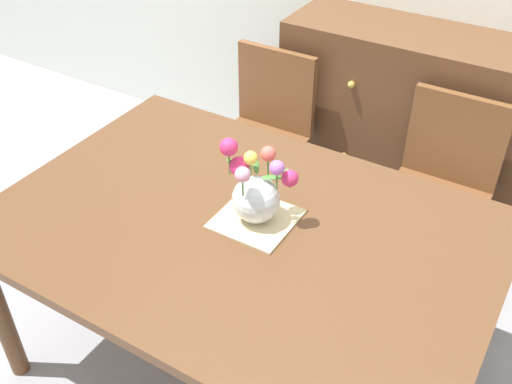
{
  "coord_description": "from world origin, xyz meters",
  "views": [
    {
      "loc": [
        0.84,
        -1.29,
        2.06
      ],
      "look_at": [
        0.03,
        0.05,
        0.87
      ],
      "focal_mm": 41.71,
      "sensor_mm": 36.0,
      "label": 1
    }
  ],
  "objects_px": {
    "dining_table": "(241,241)",
    "chair_left": "(265,128)",
    "dresser": "(420,131)",
    "chair_right": "(441,183)",
    "flower_vase": "(255,191)"
  },
  "relations": [
    {
      "from": "chair_left",
      "to": "dresser",
      "type": "distance_m",
      "value": 0.78
    },
    {
      "from": "dining_table",
      "to": "chair_left",
      "type": "height_order",
      "value": "chair_left"
    },
    {
      "from": "dining_table",
      "to": "chair_left",
      "type": "distance_m",
      "value": 1.04
    },
    {
      "from": "dining_table",
      "to": "chair_right",
      "type": "relative_size",
      "value": 1.89
    },
    {
      "from": "dining_table",
      "to": "chair_right",
      "type": "xyz_separation_m",
      "value": [
        0.45,
        0.92,
        -0.16
      ]
    },
    {
      "from": "chair_left",
      "to": "dresser",
      "type": "bearing_deg",
      "value": -148.7
    },
    {
      "from": "dresser",
      "to": "dining_table",
      "type": "bearing_deg",
      "value": -99.33
    },
    {
      "from": "chair_right",
      "to": "chair_left",
      "type": "bearing_deg",
      "value": 0.0
    },
    {
      "from": "chair_left",
      "to": "dresser",
      "type": "relative_size",
      "value": 0.64
    },
    {
      "from": "dresser",
      "to": "chair_left",
      "type": "bearing_deg",
      "value": -148.7
    },
    {
      "from": "chair_left",
      "to": "chair_right",
      "type": "bearing_deg",
      "value": -180.0
    },
    {
      "from": "dining_table",
      "to": "chair_left",
      "type": "xyz_separation_m",
      "value": [
        -0.45,
        0.92,
        -0.16
      ]
    },
    {
      "from": "chair_right",
      "to": "flower_vase",
      "type": "distance_m",
      "value": 1.03
    },
    {
      "from": "chair_right",
      "to": "flower_vase",
      "type": "relative_size",
      "value": 3.19
    },
    {
      "from": "chair_right",
      "to": "dresser",
      "type": "height_order",
      "value": "dresser"
    }
  ]
}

